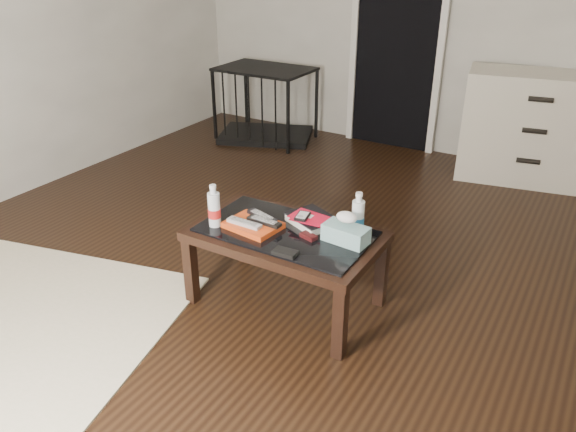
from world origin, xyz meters
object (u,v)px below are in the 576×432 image
Objects in this scene: water_bottle_right at (358,214)px; tissue_box at (346,234)px; water_bottle_left at (214,206)px; pet_crate at (266,116)px; textbook at (312,220)px; dresser at (539,128)px; coffee_table at (286,241)px.

tissue_box is (-0.02, -0.10, -0.07)m from water_bottle_right.
water_bottle_left and water_bottle_right have the same top height.
pet_crate is 4.45× the size of water_bottle_left.
textbook is 0.28m from water_bottle_right.
dresser is 5.08× the size of textbook.
textbook is at bearing 32.96° from water_bottle_left.
pet_crate is at bearing 135.21° from tissue_box.
coffee_table is at bearing -77.05° from pet_crate.
coffee_table is 2.74m from dresser.
pet_crate is at bearing 132.12° from water_bottle_right.
coffee_table is 2.90m from pet_crate.
textbook is at bearing -74.08° from pet_crate.
textbook is 0.26m from tissue_box.
water_bottle_left is at bearing -157.63° from coffee_table.
coffee_table is 0.79× the size of dresser.
dresser is 2.61m from tissue_box.
coffee_table is at bearing -96.82° from textbook.
dresser is at bearing 96.44° from textbook.
coffee_table is 0.94× the size of pet_crate.
water_bottle_left is 0.72m from tissue_box.
water_bottle_left is at bearing -156.71° from water_bottle_right.
textbook is (0.08, 0.14, 0.09)m from coffee_table.
pet_crate is at bearing 117.36° from water_bottle_left.
pet_crate reaches higher than water_bottle_right.
dresser is 5.34× the size of water_bottle_left.
dresser reaches higher than coffee_table.
water_bottle_left is at bearing -123.06° from textbook.
textbook is (1.74, -2.23, 0.25)m from pet_crate.
water_bottle_right is at bearing 27.58° from textbook.
water_bottle_right reaches higher than textbook.
coffee_table is 0.43m from water_bottle_left.
tissue_box is at bearing 16.15° from water_bottle_left.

